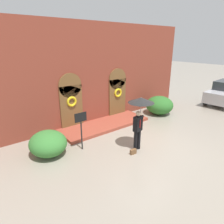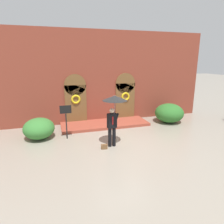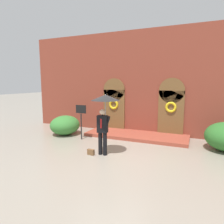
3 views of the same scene
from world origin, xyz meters
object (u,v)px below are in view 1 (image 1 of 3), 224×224
object	(u,v)px
handbag	(133,152)
sign_post	(81,125)
shrub_left	(48,143)
person_with_umbrella	(140,108)
shrub_right	(159,105)

from	to	relation	value
handbag	sign_post	world-z (taller)	sign_post
shrub_left	handbag	bearing A→B (deg)	-37.90
person_with_umbrella	shrub_left	distance (m)	4.14
sign_post	handbag	bearing A→B (deg)	-48.98
handbag	sign_post	distance (m)	2.50
shrub_right	shrub_left	bearing A→B (deg)	-176.52
shrub_right	sign_post	bearing A→B (deg)	-171.53
shrub_left	person_with_umbrella	bearing A→B (deg)	-30.91
person_with_umbrella	sign_post	xyz separation A→B (m)	(-2.01, 1.51, -0.75)
person_with_umbrella	sign_post	size ratio (longest dim) A/B	1.37
shrub_right	handbag	bearing A→B (deg)	-151.64
handbag	sign_post	bearing A→B (deg)	136.26
handbag	shrub_right	world-z (taller)	shrub_right
person_with_umbrella	shrub_left	world-z (taller)	person_with_umbrella
sign_post	shrub_right	world-z (taller)	sign_post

